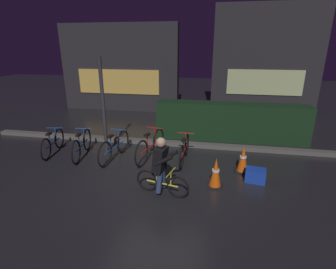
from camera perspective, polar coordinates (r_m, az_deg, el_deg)
The scene contains 15 objects.
ground_plane at distance 6.18m, azimuth -2.89°, elevation -9.60°, with size 40.00×40.00×0.00m, color black.
sidewalk_curb at distance 8.12m, azimuth 0.69°, elevation -1.93°, with size 12.00×0.24×0.12m, color #56544F.
hedge_row at distance 8.71m, azimuth 13.50°, elevation 2.76°, with size 4.80×0.70×1.20m, color black.
storefront_left at distance 12.63m, azimuth -10.55°, elevation 14.04°, with size 5.48×0.54×3.90m.
storefront_right at distance 12.66m, azimuth 20.66°, elevation 14.91°, with size 4.63×0.54×4.66m.
street_post at distance 7.31m, azimuth -13.97°, elevation 5.69°, with size 0.10×0.10×2.69m, color #2D2D33.
parked_bike_leftmost at distance 8.10m, azimuth -23.91°, elevation -1.69°, with size 0.46×1.50×0.70m.
parked_bike_left_mid at distance 7.59m, azimuth -18.35°, elevation -2.18°, with size 0.46×1.60×0.74m.
parked_bike_center_left at distance 7.19m, azimuth -11.65°, elevation -2.68°, with size 0.46×1.66×0.77m.
parked_bike_center_right at distance 7.08m, azimuth -3.86°, elevation -2.53°, with size 0.49×1.72×0.81m.
parked_bike_right_mid at distance 6.93m, azimuth 3.58°, elevation -3.34°, with size 0.46×1.55×0.72m.
traffic_cone_near at distance 5.80m, azimuth 10.38°, elevation -8.28°, with size 0.36×0.36×0.68m.
traffic_cone_far at distance 6.60m, azimuth 16.10°, elevation -5.22°, with size 0.36×0.36×0.69m.
blue_crate at distance 6.31m, azimuth 18.57°, elevation -8.46°, with size 0.44×0.32×0.30m, color #193DB7.
cyclist at distance 5.33m, azimuth -1.47°, elevation -6.88°, with size 1.17×0.60×1.25m.
Camera 1 is at (1.30, -5.27, 2.95)m, focal length 27.84 mm.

